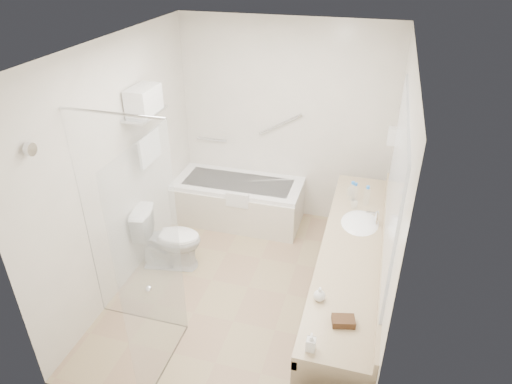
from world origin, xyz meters
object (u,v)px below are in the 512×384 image
(amenity_basket, at_px, (343,321))
(vanity_counter, at_px, (350,265))
(bathtub, at_px, (238,201))
(toilet, at_px, (169,239))
(water_bottle_left, at_px, (367,196))

(amenity_basket, bearing_deg, vanity_counter, 91.15)
(vanity_counter, height_order, amenity_basket, vanity_counter)
(bathtub, relative_size, amenity_basket, 9.92)
(toilet, distance_m, water_bottle_left, 2.17)
(water_bottle_left, bearing_deg, toilet, -166.68)
(water_bottle_left, bearing_deg, amenity_basket, -91.35)
(vanity_counter, distance_m, amenity_basket, 0.99)
(vanity_counter, relative_size, toilet, 3.76)
(bathtub, bearing_deg, water_bottle_left, -21.43)
(bathtub, relative_size, water_bottle_left, 7.57)
(toilet, bearing_deg, water_bottle_left, -86.85)
(bathtub, distance_m, toilet, 1.19)
(bathtub, xyz_separation_m, vanity_counter, (1.52, -1.39, 0.36))
(toilet, relative_size, water_bottle_left, 3.40)
(toilet, bearing_deg, vanity_counter, -108.41)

